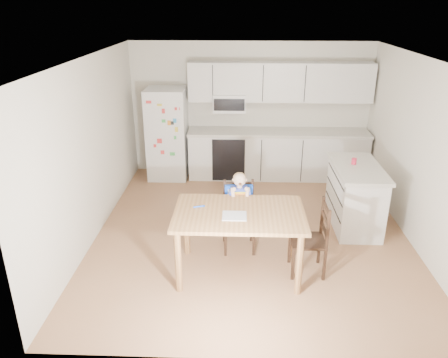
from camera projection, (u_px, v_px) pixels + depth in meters
The scene contains 10 objects.
room at pixel (252, 141), 6.44m from camera, with size 4.52×5.01×2.51m.
refrigerator at pixel (167, 134), 8.20m from camera, with size 0.72×0.70×1.70m, color silver.
kitchen_run at pixel (277, 132), 8.19m from camera, with size 3.37×0.62×2.15m.
kitchen_island at pixel (355, 196), 6.50m from camera, with size 0.67×1.28×0.94m.
red_cup at pixel (354, 161), 6.41m from camera, with size 0.07×0.07×0.09m, color red.
dining_table at pixel (239, 220), 5.25m from camera, with size 1.57×1.01×0.84m.
napkin at pixel (234, 216), 5.10m from camera, with size 0.28×0.25×0.01m, color #A5A5A9.
toddler_spoon at pixel (198, 207), 5.33m from camera, with size 0.02×0.02×0.12m, color blue.
chair_booster at pixel (239, 203), 5.84m from camera, with size 0.45×0.45×1.11m.
chair_side at pixel (316, 234), 5.34m from camera, with size 0.42×0.42×0.95m.
Camera 1 is at (-0.18, -5.70, 3.19)m, focal length 35.00 mm.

